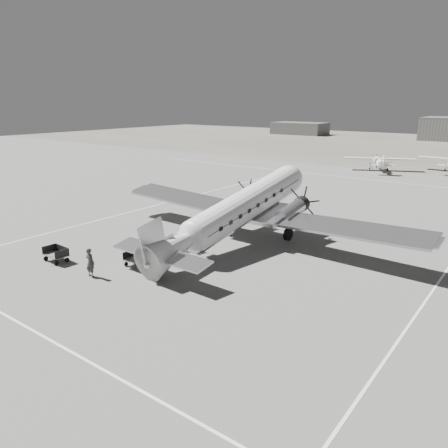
{
  "coord_description": "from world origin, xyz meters",
  "views": [
    {
      "loc": [
        16.53,
        -24.05,
        11.28
      ],
      "look_at": [
        -2.69,
        1.57,
        2.2
      ],
      "focal_mm": 35.0,
      "sensor_mm": 36.0,
      "label": 1
    }
  ],
  "objects_px": {
    "shed_secondary": "(300,128)",
    "ramp_agent": "(153,247)",
    "ground_crew": "(90,262)",
    "dc3_airliner": "(239,212)",
    "baggage_cart_far": "(56,254)",
    "light_plane_left": "(379,164)",
    "baggage_cart_near": "(137,259)",
    "passenger": "(180,241)"
  },
  "relations": [
    {
      "from": "shed_secondary",
      "to": "ramp_agent",
      "type": "bearing_deg",
      "value": -67.42
    },
    {
      "from": "ground_crew",
      "to": "ramp_agent",
      "type": "bearing_deg",
      "value": -100.64
    },
    {
      "from": "dc3_airliner",
      "to": "baggage_cart_far",
      "type": "xyz_separation_m",
      "value": [
        -8.42,
        -11.1,
        -2.22
      ]
    },
    {
      "from": "ramp_agent",
      "to": "light_plane_left",
      "type": "bearing_deg",
      "value": 3.18
    },
    {
      "from": "shed_secondary",
      "to": "light_plane_left",
      "type": "relative_size",
      "value": 1.56
    },
    {
      "from": "shed_secondary",
      "to": "ground_crew",
      "type": "distance_m",
      "value": 131.93
    },
    {
      "from": "baggage_cart_near",
      "to": "baggage_cart_far",
      "type": "bearing_deg",
      "value": -157.52
    },
    {
      "from": "baggage_cart_near",
      "to": "dc3_airliner",
      "type": "bearing_deg",
      "value": 64.49
    },
    {
      "from": "shed_secondary",
      "to": "dc3_airliner",
      "type": "relative_size",
      "value": 0.62
    },
    {
      "from": "shed_secondary",
      "to": "light_plane_left",
      "type": "xyz_separation_m",
      "value": [
        48.73,
        -65.63,
        -0.8
      ]
    },
    {
      "from": "baggage_cart_near",
      "to": "ramp_agent",
      "type": "height_order",
      "value": "ramp_agent"
    },
    {
      "from": "light_plane_left",
      "to": "shed_secondary",
      "type": "bearing_deg",
      "value": 101.21
    },
    {
      "from": "ground_crew",
      "to": "ramp_agent",
      "type": "distance_m",
      "value": 5.14
    },
    {
      "from": "baggage_cart_far",
      "to": "passenger",
      "type": "bearing_deg",
      "value": 55.28
    },
    {
      "from": "baggage_cart_near",
      "to": "passenger",
      "type": "distance_m",
      "value": 4.32
    },
    {
      "from": "ramp_agent",
      "to": "baggage_cart_far",
      "type": "bearing_deg",
      "value": 136.81
    },
    {
      "from": "baggage_cart_near",
      "to": "ramp_agent",
      "type": "relative_size",
      "value": 1.13
    },
    {
      "from": "light_plane_left",
      "to": "baggage_cart_far",
      "type": "height_order",
      "value": "light_plane_left"
    },
    {
      "from": "dc3_airliner",
      "to": "ramp_agent",
      "type": "bearing_deg",
      "value": -116.49
    },
    {
      "from": "shed_secondary",
      "to": "baggage_cart_near",
      "type": "height_order",
      "value": "shed_secondary"
    },
    {
      "from": "dc3_airliner",
      "to": "ramp_agent",
      "type": "xyz_separation_m",
      "value": [
        -3.37,
        -6.25,
        -1.97
      ]
    },
    {
      "from": "dc3_airliner",
      "to": "shed_secondary",
      "type": "bearing_deg",
      "value": 116.97
    },
    {
      "from": "shed_secondary",
      "to": "light_plane_left",
      "type": "distance_m",
      "value": 81.75
    },
    {
      "from": "light_plane_left",
      "to": "baggage_cart_far",
      "type": "relative_size",
      "value": 6.07
    },
    {
      "from": "ramp_agent",
      "to": "passenger",
      "type": "bearing_deg",
      "value": -9.33
    },
    {
      "from": "baggage_cart_near",
      "to": "ground_crew",
      "type": "distance_m",
      "value": 3.33
    },
    {
      "from": "shed_secondary",
      "to": "passenger",
      "type": "height_order",
      "value": "shed_secondary"
    },
    {
      "from": "ground_crew",
      "to": "passenger",
      "type": "distance_m",
      "value": 7.53
    },
    {
      "from": "shed_secondary",
      "to": "passenger",
      "type": "relative_size",
      "value": 11.72
    },
    {
      "from": "ground_crew",
      "to": "ramp_agent",
      "type": "height_order",
      "value": "ground_crew"
    },
    {
      "from": "dc3_airliner",
      "to": "light_plane_left",
      "type": "relative_size",
      "value": 2.51
    },
    {
      "from": "baggage_cart_near",
      "to": "ramp_agent",
      "type": "distance_m",
      "value": 2.03
    },
    {
      "from": "ramp_agent",
      "to": "passenger",
      "type": "distance_m",
      "value": 2.39
    },
    {
      "from": "light_plane_left",
      "to": "ramp_agent",
      "type": "height_order",
      "value": "light_plane_left"
    },
    {
      "from": "baggage_cart_near",
      "to": "ramp_agent",
      "type": "xyz_separation_m",
      "value": [
        -0.37,
        1.97,
        0.28
      ]
    },
    {
      "from": "shed_secondary",
      "to": "baggage_cart_near",
      "type": "distance_m",
      "value": 129.43
    },
    {
      "from": "dc3_airliner",
      "to": "baggage_cart_near",
      "type": "xyz_separation_m",
      "value": [
        -3.0,
        -8.22,
        -2.26
      ]
    },
    {
      "from": "baggage_cart_near",
      "to": "baggage_cart_far",
      "type": "height_order",
      "value": "baggage_cart_far"
    },
    {
      "from": "shed_secondary",
      "to": "light_plane_left",
      "type": "bearing_deg",
      "value": -53.4
    },
    {
      "from": "shed_secondary",
      "to": "baggage_cart_far",
      "type": "xyz_separation_m",
      "value": [
        43.9,
        -122.53,
        -1.46
      ]
    },
    {
      "from": "passenger",
      "to": "shed_secondary",
      "type": "bearing_deg",
      "value": 38.1
    },
    {
      "from": "baggage_cart_far",
      "to": "shed_secondary",
      "type": "bearing_deg",
      "value": 112.69
    }
  ]
}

